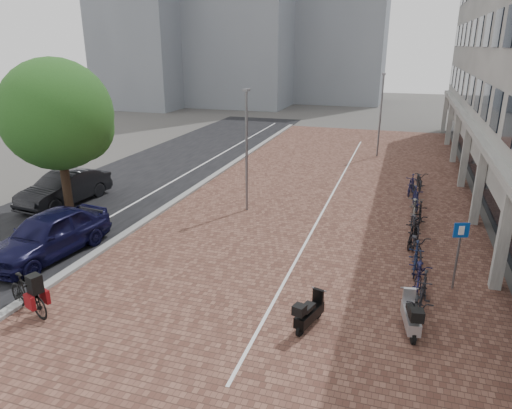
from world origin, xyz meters
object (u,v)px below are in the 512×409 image
object	(u,v)px
scooter_front	(411,315)
car_navy	(48,234)
hero_bike	(28,294)
parking_sign	(459,246)
car_dark	(65,188)
scooter_mid	(309,312)

from	to	relation	value
scooter_front	car_navy	bearing A→B (deg)	166.37
hero_bike	parking_sign	distance (m)	13.16
car_dark	scooter_mid	distance (m)	15.32
car_navy	scooter_front	world-z (taller)	car_navy
car_navy	scooter_front	size ratio (longest dim) A/B	3.19
parking_sign	hero_bike	bearing A→B (deg)	-175.13
car_dark	scooter_front	distance (m)	17.53
car_dark	scooter_front	size ratio (longest dim) A/B	3.12
car_dark	parking_sign	distance (m)	18.03
car_dark	scooter_mid	size ratio (longest dim) A/B	3.40
hero_bike	scooter_front	bearing A→B (deg)	-57.90
scooter_mid	parking_sign	size ratio (longest dim) A/B	0.63
parking_sign	car_dark	bearing A→B (deg)	150.39
car_navy	parking_sign	xyz separation A→B (m)	(14.19, 1.91, 0.68)
car_navy	car_dark	bearing A→B (deg)	130.38
hero_bike	car_dark	bearing A→B (deg)	52.83
car_dark	scooter_mid	world-z (taller)	car_dark
scooter_front	scooter_mid	world-z (taller)	scooter_front
car_navy	car_dark	xyz separation A→B (m)	(-3.52, 5.19, -0.05)
hero_bike	scooter_mid	size ratio (longest dim) A/B	1.43
scooter_mid	hero_bike	bearing A→B (deg)	-150.62
scooter_mid	parking_sign	distance (m)	5.44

